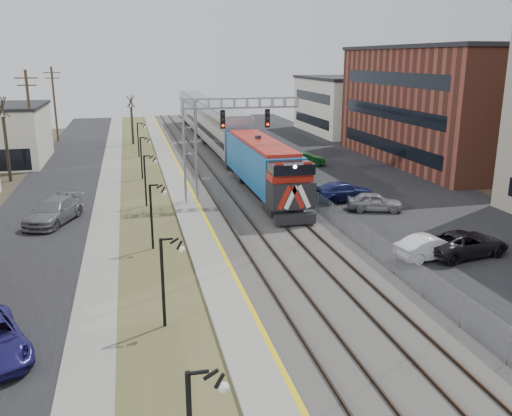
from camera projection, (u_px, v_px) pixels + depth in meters
name	position (u px, v px, depth m)	size (l,w,h in m)	color
street_west	(55.00, 191.00, 46.80)	(7.00, 120.00, 0.04)	black
sidewalk	(109.00, 188.00, 47.78)	(2.00, 120.00, 0.08)	gray
grass_median	(144.00, 186.00, 48.45)	(4.00, 120.00, 0.06)	brown
platform	(177.00, 183.00, 49.09)	(2.00, 120.00, 0.24)	gray
ballast_bed	(231.00, 181.00, 50.19)	(8.00, 120.00, 0.20)	#595651
parking_lot	(352.00, 175.00, 52.86)	(16.00, 120.00, 0.04)	black
platform_edge	(187.00, 182.00, 49.25)	(0.24, 120.00, 0.01)	gold
track_near	(210.00, 180.00, 49.71)	(1.58, 120.00, 0.15)	#2D2119
track_far	(247.00, 178.00, 50.48)	(1.58, 120.00, 0.15)	#2D2119
train	(216.00, 127.00, 66.47)	(3.00, 63.05, 5.33)	#125999
signal_gantry	(212.00, 132.00, 41.54)	(9.00, 1.07, 8.15)	gray
lampposts	(151.00, 216.00, 32.24)	(0.14, 62.14, 4.00)	black
fence	(275.00, 171.00, 50.93)	(0.04, 120.00, 1.60)	gray
buildings_east	(511.00, 111.00, 50.68)	(16.00, 76.00, 15.00)	gray
bare_trees	(44.00, 153.00, 49.49)	(12.30, 42.30, 5.95)	#382D23
car_lot_b	(430.00, 248.00, 30.78)	(1.45, 4.14, 1.37)	white
car_lot_c	(465.00, 244.00, 31.26)	(2.40, 5.22, 1.45)	black
car_lot_d	(343.00, 192.00, 43.29)	(2.12, 5.21, 1.51)	#161E50
car_lot_e	(375.00, 202.00, 40.43)	(1.65, 4.10, 1.40)	gray
car_lot_f	(305.00, 159.00, 57.35)	(1.52, 4.35, 1.43)	#0C3F12
car_street_b	(54.00, 212.00, 37.44)	(2.30, 5.67, 1.65)	slate
car_lot_g	(273.00, 149.00, 64.28)	(1.63, 4.05, 1.38)	gray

